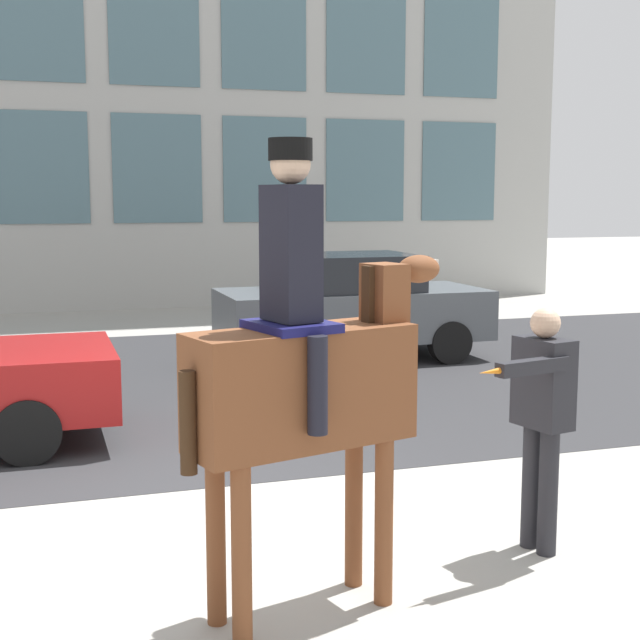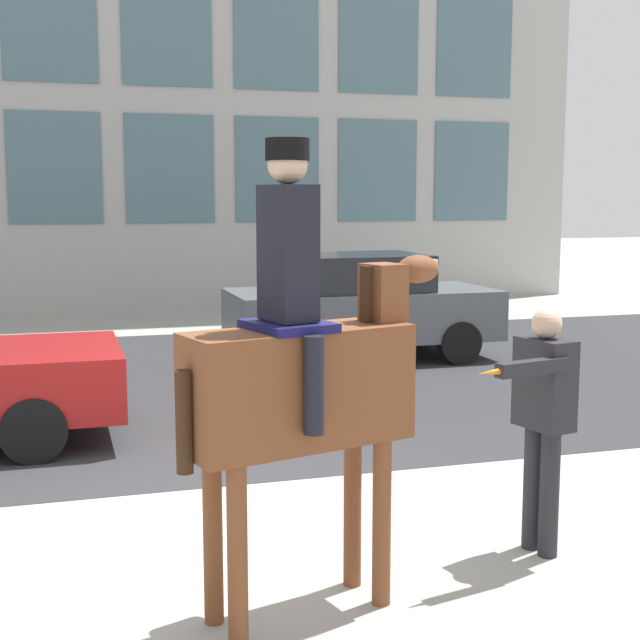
% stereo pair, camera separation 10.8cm
% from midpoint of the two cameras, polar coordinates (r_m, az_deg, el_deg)
% --- Properties ---
extents(ground_plane, '(80.00, 80.00, 0.00)m').
position_cam_midpoint_polar(ground_plane, '(7.12, -5.14, -11.81)').
color(ground_plane, '#9E9B93').
extents(road_surface, '(21.54, 8.50, 0.01)m').
position_cam_midpoint_polar(road_surface, '(11.65, -9.83, -4.10)').
color(road_surface, '#2D2D30').
rests_on(road_surface, ground_plane).
extents(mounted_horse_lead, '(1.68, 0.77, 2.71)m').
position_cam_midpoint_polar(mounted_horse_lead, '(5.01, -0.48, -3.45)').
color(mounted_horse_lead, brown).
rests_on(mounted_horse_lead, ground_plane).
extents(pedestrian_bystander, '(0.81, 0.57, 1.67)m').
position_cam_midpoint_polar(pedestrian_bystander, '(6.14, 14.57, -5.67)').
color(pedestrian_bystander, '#232328').
rests_on(pedestrian_bystander, ground_plane).
extents(street_car_far_lane, '(3.90, 1.84, 1.57)m').
position_cam_midpoint_polar(street_car_far_lane, '(13.22, 2.84, 0.93)').
color(street_car_far_lane, '#51565B').
rests_on(street_car_far_lane, ground_plane).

